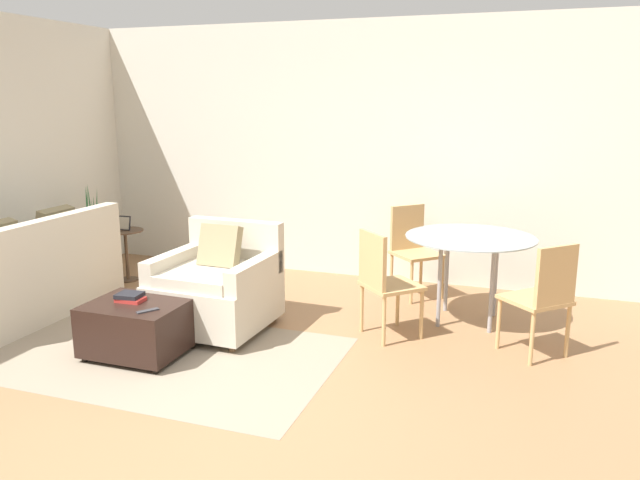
% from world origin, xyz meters
% --- Properties ---
extents(ground_plane, '(20.00, 20.00, 0.00)m').
position_xyz_m(ground_plane, '(0.00, 0.00, 0.00)').
color(ground_plane, '#936B47').
extents(wall_back, '(12.00, 0.06, 2.75)m').
position_xyz_m(wall_back, '(0.00, 3.46, 1.38)').
color(wall_back, beige).
rests_on(wall_back, ground_plane).
extents(area_rug, '(2.74, 1.67, 0.01)m').
position_xyz_m(area_rug, '(-0.67, 0.78, 0.00)').
color(area_rug, gray).
rests_on(area_rug, ground_plane).
extents(couch, '(0.95, 1.79, 0.94)m').
position_xyz_m(couch, '(-2.36, 1.18, 0.32)').
color(couch, beige).
rests_on(couch, ground_plane).
extents(armchair, '(0.93, 0.94, 0.90)m').
position_xyz_m(armchair, '(-0.52, 1.46, 0.36)').
color(armchair, beige).
rests_on(armchair, ground_plane).
extents(ottoman, '(0.73, 0.60, 0.42)m').
position_xyz_m(ottoman, '(-0.82, 0.74, 0.23)').
color(ottoman, black).
rests_on(ottoman, ground_plane).
extents(book_stack, '(0.22, 0.18, 0.06)m').
position_xyz_m(book_stack, '(-0.88, 0.76, 0.45)').
color(book_stack, '#B72D28').
rests_on(book_stack, ottoman).
extents(tv_remote_primary, '(0.13, 0.16, 0.01)m').
position_xyz_m(tv_remote_primary, '(-0.62, 0.60, 0.43)').
color(tv_remote_primary, '#333338').
rests_on(tv_remote_primary, ottoman).
extents(potted_plant, '(0.38, 0.38, 1.04)m').
position_xyz_m(potted_plant, '(-2.59, 2.50, 0.25)').
color(potted_plant, '#333338').
rests_on(potted_plant, ground_plane).
extents(side_table, '(0.39, 0.39, 0.56)m').
position_xyz_m(side_table, '(-2.14, 2.42, 0.39)').
color(side_table, '#4C3828').
rests_on(side_table, ground_plane).
extents(picture_frame, '(0.15, 0.06, 0.15)m').
position_xyz_m(picture_frame, '(-2.14, 2.42, 0.64)').
color(picture_frame, black).
rests_on(picture_frame, side_table).
extents(dining_table, '(1.12, 1.12, 0.78)m').
position_xyz_m(dining_table, '(1.50, 2.34, 0.69)').
color(dining_table, '#99A8AD').
rests_on(dining_table, ground_plane).
extents(dining_chair_near_left, '(0.59, 0.59, 0.90)m').
position_xyz_m(dining_chair_near_left, '(0.87, 1.72, 0.52)').
color(dining_chair_near_left, tan).
rests_on(dining_chair_near_left, ground_plane).
extents(dining_chair_near_right, '(0.59, 0.59, 0.90)m').
position_xyz_m(dining_chair_near_right, '(2.12, 1.72, 0.52)').
color(dining_chair_near_right, tan).
rests_on(dining_chair_near_right, ground_plane).
extents(dining_chair_far_left, '(0.59, 0.59, 0.90)m').
position_xyz_m(dining_chair_far_left, '(0.87, 2.97, 0.52)').
color(dining_chair_far_left, tan).
rests_on(dining_chair_far_left, ground_plane).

